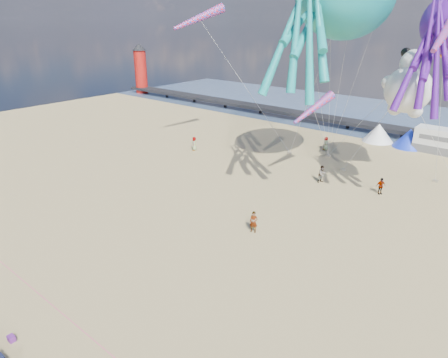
{
  "coord_description": "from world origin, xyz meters",
  "views": [
    {
      "loc": [
        15.39,
        -12.89,
        15.41
      ],
      "look_at": [
        -0.44,
        6.0,
        5.45
      ],
      "focal_mm": 32.0,
      "sensor_mm": 36.0,
      "label": 1
    }
  ],
  "objects_px": {
    "cooler_purple": "(11,338)",
    "sandbag_e": "(328,156)",
    "tent_white": "(378,133)",
    "windsock_mid": "(446,32)",
    "sandbag_a": "(290,153)",
    "windsock_left": "(199,18)",
    "beachgoer_3": "(381,186)",
    "lighthouse": "(141,72)",
    "beachgoer_1": "(322,174)",
    "windsock_right": "(313,109)",
    "tent_blue": "(410,138)",
    "sandbag_d": "(435,181)",
    "kite_panda": "(408,90)",
    "beachgoer_0": "(326,143)",
    "motorhome_0": "(444,142)",
    "beachgoer_6": "(194,144)",
    "standing_person": "(254,222)",
    "sandbag_b": "(343,170)"
  },
  "relations": [
    {
      "from": "lighthouse",
      "to": "sandbag_b",
      "type": "xyz_separation_m",
      "value": [
        55.29,
        -17.47,
        -4.39
      ]
    },
    {
      "from": "sandbag_a",
      "to": "sandbag_b",
      "type": "bearing_deg",
      "value": -9.85
    },
    {
      "from": "lighthouse",
      "to": "beachgoer_1",
      "type": "height_order",
      "value": "lighthouse"
    },
    {
      "from": "tent_white",
      "to": "windsock_mid",
      "type": "bearing_deg",
      "value": -62.66
    },
    {
      "from": "tent_blue",
      "to": "beachgoer_1",
      "type": "bearing_deg",
      "value": -99.47
    },
    {
      "from": "motorhome_0",
      "to": "windsock_left",
      "type": "height_order",
      "value": "windsock_left"
    },
    {
      "from": "lighthouse",
      "to": "windsock_left",
      "type": "xyz_separation_m",
      "value": [
        38.02,
        -21.51,
        10.9
      ]
    },
    {
      "from": "tent_white",
      "to": "sandbag_d",
      "type": "relative_size",
      "value": 8.0
    },
    {
      "from": "cooler_purple",
      "to": "sandbag_e",
      "type": "height_order",
      "value": "cooler_purple"
    },
    {
      "from": "sandbag_a",
      "to": "sandbag_d",
      "type": "xyz_separation_m",
      "value": [
        16.08,
        1.58,
        0.0
      ]
    },
    {
      "from": "standing_person",
      "to": "beachgoer_0",
      "type": "height_order",
      "value": "standing_person"
    },
    {
      "from": "cooler_purple",
      "to": "sandbag_e",
      "type": "bearing_deg",
      "value": 91.45
    },
    {
      "from": "tent_white",
      "to": "sandbag_e",
      "type": "bearing_deg",
      "value": -101.93
    },
    {
      "from": "tent_white",
      "to": "windsock_mid",
      "type": "distance_m",
      "value": 25.56
    },
    {
      "from": "beachgoer_1",
      "to": "windsock_right",
      "type": "distance_m",
      "value": 6.7
    },
    {
      "from": "beachgoer_6",
      "to": "lighthouse",
      "type": "bearing_deg",
      "value": -156.13
    },
    {
      "from": "lighthouse",
      "to": "kite_panda",
      "type": "height_order",
      "value": "kite_panda"
    },
    {
      "from": "beachgoer_3",
      "to": "sandbag_d",
      "type": "xyz_separation_m",
      "value": [
        3.26,
        6.53,
        -0.7
      ]
    },
    {
      "from": "standing_person",
      "to": "windsock_right",
      "type": "distance_m",
      "value": 13.8
    },
    {
      "from": "sandbag_b",
      "to": "sandbag_d",
      "type": "distance_m",
      "value": 9.02
    },
    {
      "from": "beachgoer_1",
      "to": "windsock_left",
      "type": "bearing_deg",
      "value": 106.19
    },
    {
      "from": "cooler_purple",
      "to": "tent_blue",
      "type": "bearing_deg",
      "value": 83.8
    },
    {
      "from": "kite_panda",
      "to": "windsock_right",
      "type": "xyz_separation_m",
      "value": [
        -7.95,
        -0.99,
        -2.49
      ]
    },
    {
      "from": "beachgoer_3",
      "to": "windsock_mid",
      "type": "relative_size",
      "value": 0.29
    },
    {
      "from": "cooler_purple",
      "to": "kite_panda",
      "type": "xyz_separation_m",
      "value": [
        8.87,
        30.09,
        9.76
      ]
    },
    {
      "from": "tent_blue",
      "to": "beachgoer_0",
      "type": "height_order",
      "value": "tent_blue"
    },
    {
      "from": "tent_white",
      "to": "beachgoer_0",
      "type": "height_order",
      "value": "tent_white"
    },
    {
      "from": "lighthouse",
      "to": "cooler_purple",
      "type": "distance_m",
      "value": 74.05
    },
    {
      "from": "windsock_mid",
      "to": "windsock_right",
      "type": "height_order",
      "value": "windsock_mid"
    },
    {
      "from": "sandbag_d",
      "to": "sandbag_e",
      "type": "distance_m",
      "value": 11.98
    },
    {
      "from": "motorhome_0",
      "to": "sandbag_d",
      "type": "relative_size",
      "value": 13.2
    },
    {
      "from": "kite_panda",
      "to": "windsock_left",
      "type": "height_order",
      "value": "windsock_left"
    },
    {
      "from": "beachgoer_1",
      "to": "kite_panda",
      "type": "height_order",
      "value": "kite_panda"
    },
    {
      "from": "cooler_purple",
      "to": "windsock_mid",
      "type": "distance_m",
      "value": 33.67
    },
    {
      "from": "lighthouse",
      "to": "motorhome_0",
      "type": "height_order",
      "value": "lighthouse"
    },
    {
      "from": "motorhome_0",
      "to": "lighthouse",
      "type": "bearing_deg",
      "value": 176.31
    },
    {
      "from": "tent_blue",
      "to": "beachgoer_1",
      "type": "height_order",
      "value": "tent_blue"
    },
    {
      "from": "sandbag_b",
      "to": "windsock_right",
      "type": "bearing_deg",
      "value": -106.7
    },
    {
      "from": "lighthouse",
      "to": "beachgoer_3",
      "type": "relative_size",
      "value": 5.57
    },
    {
      "from": "tent_white",
      "to": "beachgoer_6",
      "type": "height_order",
      "value": "tent_white"
    },
    {
      "from": "beachgoer_1",
      "to": "tent_white",
      "type": "bearing_deg",
      "value": 21.09
    },
    {
      "from": "tent_blue",
      "to": "standing_person",
      "type": "bearing_deg",
      "value": -94.33
    },
    {
      "from": "motorhome_0",
      "to": "sandbag_a",
      "type": "xyz_separation_m",
      "value": [
        -14.25,
        -12.16,
        -1.39
      ]
    },
    {
      "from": "tent_blue",
      "to": "sandbag_b",
      "type": "xyz_separation_m",
      "value": [
        -2.71,
        -13.47,
        -1.09
      ]
    },
    {
      "from": "beachgoer_3",
      "to": "sandbag_b",
      "type": "relative_size",
      "value": 3.23
    },
    {
      "from": "sandbag_a",
      "to": "windsock_left",
      "type": "height_order",
      "value": "windsock_left"
    },
    {
      "from": "sandbag_b",
      "to": "sandbag_e",
      "type": "xyz_separation_m",
      "value": [
        -3.42,
        3.34,
        0.0
      ]
    },
    {
      "from": "standing_person",
      "to": "beachgoer_3",
      "type": "relative_size",
      "value": 1.07
    },
    {
      "from": "tent_white",
      "to": "beachgoer_1",
      "type": "xyz_separation_m",
      "value": [
        0.99,
        -18.03,
        -0.32
      ]
    },
    {
      "from": "beachgoer_0",
      "to": "kite_panda",
      "type": "xyz_separation_m",
      "value": [
        11.32,
        -9.72,
        9.08
      ]
    }
  ]
}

